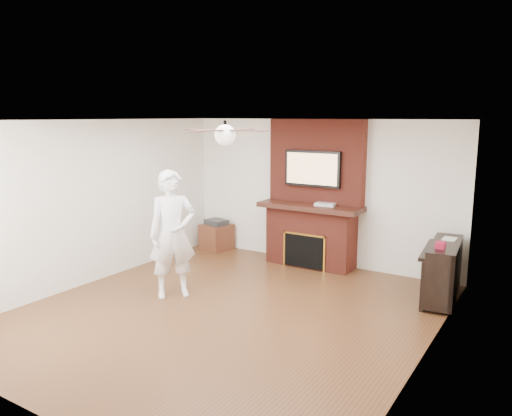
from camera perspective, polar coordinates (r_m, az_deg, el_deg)
The scene contains 12 objects.
room_shell at distance 6.37m, azimuth -3.44°, elevation -1.34°, with size 5.36×5.86×2.86m.
fireplace at distance 8.58m, azimuth 6.50°, elevation -0.03°, with size 1.78×0.64×2.50m.
tv at distance 8.44m, azimuth 6.46°, elevation 4.49°, with size 1.00×0.08×0.60m.
ceiling_fan at distance 6.24m, azimuth -3.55°, elevation 8.43°, with size 1.21×1.21×0.31m.
person at distance 7.14m, azimuth -9.52°, elevation -2.97°, with size 0.67×0.44×1.82m, color white.
side_table at distance 9.69m, azimuth -4.52°, elevation -3.16°, with size 0.60×0.60×0.58m.
piano at distance 7.47m, azimuth 20.62°, elevation -6.61°, with size 0.59×1.29×0.92m.
cable_box at distance 8.36m, azimuth 7.92°, elevation 0.41°, with size 0.33×0.19×0.05m, color silver.
candle_orange at distance 8.74m, azimuth 4.67°, elevation -6.12°, with size 0.07×0.07×0.12m, color #C73F17.
candle_green at distance 8.67m, azimuth 5.46°, elevation -6.33°, with size 0.07×0.07×0.10m, color #31712D.
candle_cream at distance 8.62m, azimuth 6.11°, elevation -6.40°, with size 0.08×0.08×0.11m, color beige.
candle_blue at distance 8.50m, azimuth 6.95°, elevation -6.76°, with size 0.06×0.06×0.09m, color #2E3E8B.
Camera 1 is at (3.63, -5.07, 2.56)m, focal length 35.00 mm.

